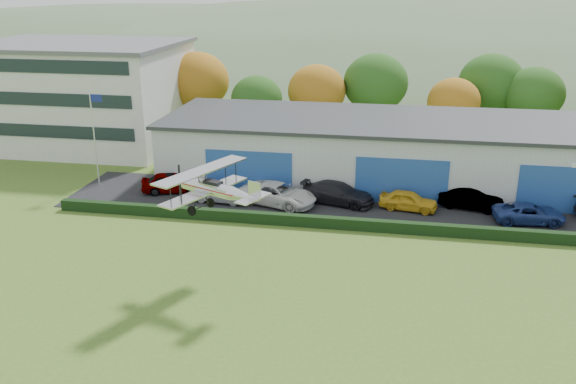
% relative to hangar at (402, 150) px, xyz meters
% --- Properties ---
extents(ground, '(300.00, 300.00, 0.00)m').
position_rel_hangar_xyz_m(ground, '(-5.00, -27.98, -2.66)').
color(ground, '#44651F').
rests_on(ground, ground).
extents(apron, '(48.00, 9.00, 0.05)m').
position_rel_hangar_xyz_m(apron, '(-2.00, -6.98, -2.63)').
color(apron, black).
rests_on(apron, ground).
extents(hedge, '(46.00, 0.60, 0.80)m').
position_rel_hangar_xyz_m(hedge, '(-2.00, -11.78, -2.26)').
color(hedge, black).
rests_on(hedge, ground).
extents(hangar, '(40.60, 12.60, 5.30)m').
position_rel_hangar_xyz_m(hangar, '(0.00, 0.00, 0.00)').
color(hangar, '#B2B7BC').
rests_on(hangar, ground).
extents(office_block, '(20.60, 15.60, 10.40)m').
position_rel_hangar_xyz_m(office_block, '(-33.00, 7.02, 2.56)').
color(office_block, silver).
rests_on(office_block, ground).
extents(flagpole, '(1.05, 0.10, 8.00)m').
position_rel_hangar_xyz_m(flagpole, '(-24.88, -5.98, 2.13)').
color(flagpole, silver).
rests_on(flagpole, ground).
extents(tree_belt, '(75.70, 13.22, 10.12)m').
position_rel_hangar_xyz_m(tree_belt, '(-4.15, 12.64, 2.95)').
color(tree_belt, '#3D2614').
rests_on(tree_belt, ground).
extents(distant_hills, '(430.00, 196.00, 56.00)m').
position_rel_hangar_xyz_m(distant_hills, '(-9.38, 112.02, -15.70)').
color(distant_hills, '#4C6642').
rests_on(distant_hills, ground).
extents(car_0, '(5.16, 3.30, 1.64)m').
position_rel_hangar_xyz_m(car_0, '(-18.27, -6.70, -1.79)').
color(car_0, gray).
rests_on(car_0, apron).
extents(car_1, '(4.62, 1.93, 1.49)m').
position_rel_hangar_xyz_m(car_1, '(-13.71, -8.22, -1.86)').
color(car_1, silver).
rests_on(car_1, apron).
extents(car_2, '(6.59, 4.55, 1.67)m').
position_rel_hangar_xyz_m(car_2, '(-9.23, -7.99, -1.77)').
color(car_2, silver).
rests_on(car_2, apron).
extents(car_3, '(6.03, 3.71, 1.63)m').
position_rel_hangar_xyz_m(car_3, '(-4.73, -6.90, -1.79)').
color(car_3, black).
rests_on(car_3, apron).
extents(car_4, '(4.54, 2.48, 1.46)m').
position_rel_hangar_xyz_m(car_4, '(0.60, -7.34, -1.87)').
color(car_4, gold).
rests_on(car_4, apron).
extents(car_5, '(4.92, 2.71, 1.54)m').
position_rel_hangar_xyz_m(car_5, '(5.24, -6.36, -1.84)').
color(car_5, gray).
rests_on(car_5, apron).
extents(car_6, '(5.15, 2.74, 1.38)m').
position_rel_hangar_xyz_m(car_6, '(9.02, -8.40, -1.92)').
color(car_6, navy).
rests_on(car_6, apron).
extents(biplane, '(5.93, 6.47, 2.48)m').
position_rel_hangar_xyz_m(biplane, '(-10.26, -20.72, 3.02)').
color(biplane, silver).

